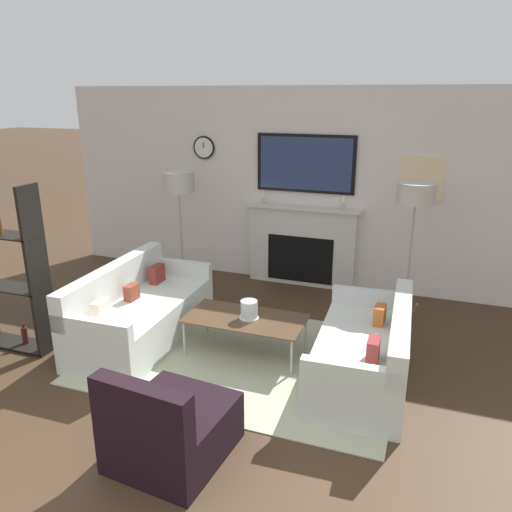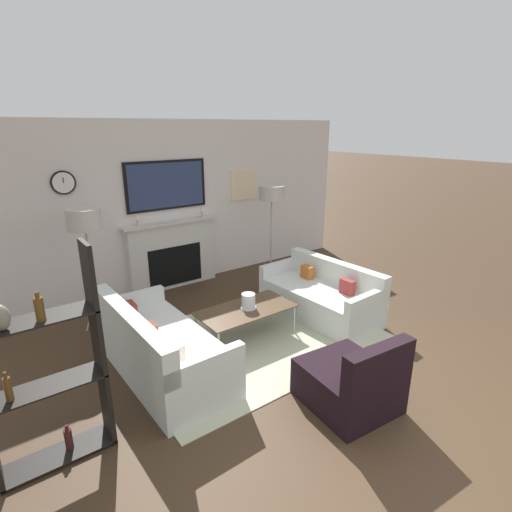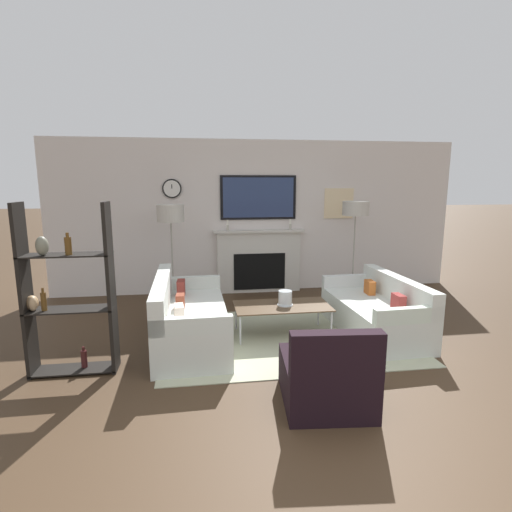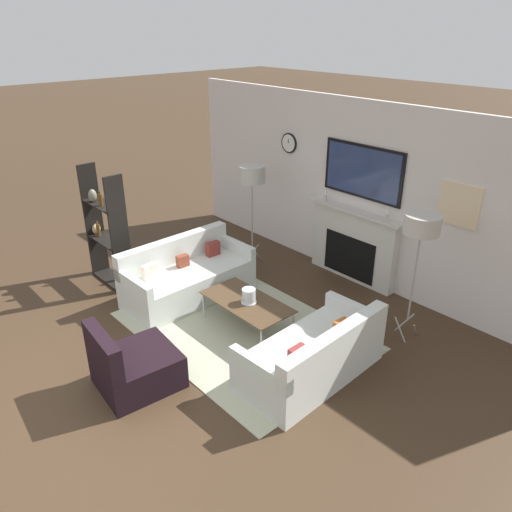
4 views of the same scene
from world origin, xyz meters
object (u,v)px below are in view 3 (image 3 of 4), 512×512
couch_right (376,313)px  shelf_unit (66,294)px  couch_left (188,320)px  floor_lamp_right (356,210)px  armchair (327,377)px  floor_lamp_left (171,215)px  coffee_table (282,307)px  hurricane_candle (285,299)px

couch_right → shelf_unit: (-3.65, -0.61, 0.58)m
couch_left → floor_lamp_right: 3.33m
armchair → shelf_unit: (-2.45, 0.98, 0.60)m
shelf_unit → floor_lamp_right: bearing=28.2°
couch_left → floor_lamp_left: floor_lamp_left is taller
couch_right → floor_lamp_right: size_ratio=1.05×
shelf_unit → floor_lamp_left: bearing=65.9°
coffee_table → floor_lamp_right: (1.51, 1.39, 1.14)m
couch_left → couch_right: bearing=0.1°
armchair → coffee_table: size_ratio=0.73×
coffee_table → hurricane_candle: 0.11m
coffee_table → floor_lamp_left: (-1.46, 1.39, 1.10)m
floor_lamp_left → shelf_unit: size_ratio=0.92×
couch_left → armchair: size_ratio=2.09×
couch_right → floor_lamp_left: (-2.71, 1.49, 1.21)m
couch_right → armchair: bearing=-127.1°
hurricane_candle → armchair: bearing=-89.7°
coffee_table → shelf_unit: 2.54m
couch_right → coffee_table: (-1.25, 0.10, 0.11)m
armchair → coffee_table: 1.69m
floor_lamp_left → floor_lamp_right: floor_lamp_right is taller
coffee_table → hurricane_candle: size_ratio=6.06×
couch_right → shelf_unit: bearing=-170.6°
couch_left → shelf_unit: (-1.19, -0.60, 0.56)m
floor_lamp_right → shelf_unit: 4.48m
floor_lamp_right → shelf_unit: size_ratio=0.94×
floor_lamp_left → floor_lamp_right: bearing=0.0°
armchair → coffee_table: armchair is taller
couch_left → floor_lamp_left: 1.92m
armchair → hurricane_candle: 1.70m
couch_right → armchair: 1.99m
hurricane_candle → shelf_unit: shelf_unit is taller
floor_lamp_left → couch_left: bearing=-80.3°
couch_left → couch_right: couch_left is taller
armchair → couch_left: bearing=128.4°
coffee_table → floor_lamp_right: floor_lamp_right is taller
couch_left → couch_right: size_ratio=1.08×
coffee_table → hurricane_candle: bearing=3.5°
armchair → hurricane_candle: armchair is taller
floor_lamp_right → floor_lamp_left: bearing=-180.0°
coffee_table → floor_lamp_left: size_ratio=0.75×
couch_left → hurricane_candle: bearing=4.6°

